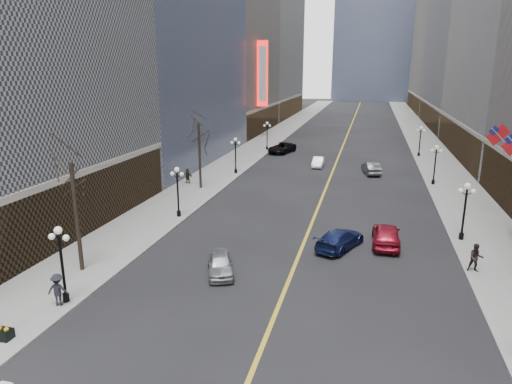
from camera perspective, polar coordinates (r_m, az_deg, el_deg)
The scene contains 26 objects.
sidewalk_east at distance 77.81m, azimuth 21.01°, elevation 4.63°, with size 6.00×230.00×0.15m, color gray.
sidewalk_west at distance 79.37m, azimuth 0.46°, elevation 5.83°, with size 6.00×230.00×0.15m, color gray.
lane_line at distance 87.20m, azimuth 11.08°, elevation 6.36°, with size 0.25×200.00×0.02m, color gold.
bldg_east_c at distance 115.52m, azimuth 28.40°, elevation 19.04°, with size 26.60×40.60×48.80m.
bldg_east_d at distance 158.25m, azimuth 24.90°, elevation 20.48°, with size 26.60×46.60×62.80m.
bldg_west_c at distance 99.97m, azimuth -6.60°, elevation 22.11°, with size 26.60×30.60×50.80m.
streetlamp_east_1 at distance 38.23m, azimuth 24.68°, elevation -1.53°, with size 1.26×0.44×4.52m.
streetlamp_east_2 at distance 55.55m, azimuth 21.51°, elevation 3.67°, with size 1.26×0.44×4.52m.
streetlamp_east_3 at distance 73.20m, azimuth 19.85°, elevation 6.38°, with size 1.26×0.44×4.52m.
streetlamp_west_0 at distance 27.73m, azimuth -23.18°, elevation -7.44°, with size 1.26×0.44×4.52m.
streetlamp_west_1 at distance 40.85m, azimuth -9.78°, elevation 0.67°, with size 1.26×0.44×4.52m.
streetlamp_west_2 at distance 57.38m, azimuth -2.57°, elevation 5.06°, with size 1.26×0.44×4.52m.
streetlamp_west_3 at distance 74.60m, azimuth 1.40°, elevation 7.42°, with size 1.26×0.44×4.52m.
flag_5 at distance 44.85m, azimuth 28.19°, elevation 6.10°, with size 2.87×0.12×2.87m.
theatre_marquee at distance 88.48m, azimuth 0.83°, elevation 14.56°, with size 2.00×0.55×12.00m.
tree_west_near at distance 30.78m, azimuth -21.94°, elevation 1.41°, with size 3.60×3.60×7.92m.
tree_west_far at distance 49.93m, azimuth -7.14°, elevation 7.31°, with size 3.60×3.60×7.92m.
car_nb_near at distance 30.19m, azimuth -4.49°, elevation -8.89°, with size 1.63×4.06×1.38m, color #A4A7AC.
car_nb_mid at distance 62.80m, azimuth 7.77°, elevation 3.74°, with size 1.40×4.01×1.32m, color white.
car_nb_far at distance 72.74m, azimuth 3.26°, elevation 5.54°, with size 2.74×5.93×1.65m, color black.
car_sb_near at distance 34.65m, azimuth 10.43°, elevation -5.79°, with size 2.05×5.03×1.46m, color #151F4F.
car_sb_mid at distance 35.98m, azimuth 15.95°, elevation -5.13°, with size 2.02×5.02×1.71m, color maroon.
car_sb_far at distance 59.73m, azimuth 14.19°, elevation 2.92°, with size 1.63×4.67×1.54m, color #454A4C.
ped_east_walk at distance 33.16m, azimuth 25.78°, elevation -7.42°, with size 0.92×0.51×1.90m, color black.
ped_west_walk at distance 28.17m, azimuth -23.52°, elevation -11.14°, with size 1.22×0.50×1.89m, color black.
ped_west_far at distance 53.19m, azimuth -8.56°, elevation 2.00°, with size 1.58×0.46×1.71m, color #2C2218.
Camera 1 is at (4.39, -6.12, 12.99)m, focal length 32.00 mm.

